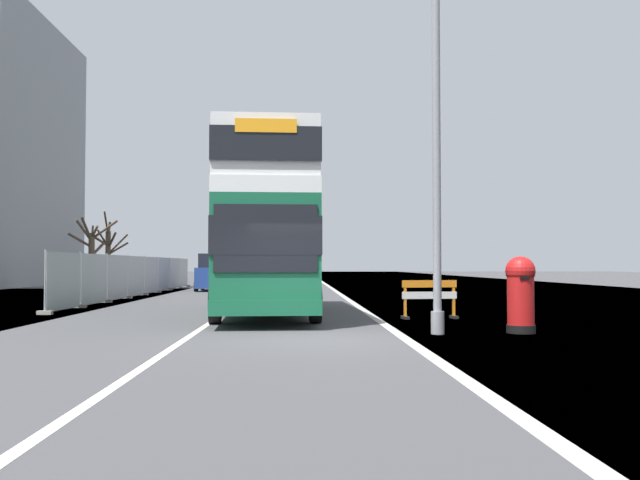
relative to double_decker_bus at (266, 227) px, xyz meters
The scene contains 10 objects.
ground 7.83m from the double_decker_bus, 76.86° to the right, with size 140.00×280.00×0.10m.
double_decker_bus is the anchor object (origin of this frame).
lamppost_foreground 7.63m from the double_decker_bus, 57.03° to the right, with size 0.29×0.70×9.37m.
red_pillar_postbox 8.64m from the double_decker_bus, 45.36° to the right, with size 0.66×0.66×1.71m.
roadworks_barrier 5.45m from the double_decker_bus, 21.75° to the right, with size 1.60×0.62×1.08m.
construction_site_fence 15.33m from the double_decker_bus, 116.15° to the left, with size 0.44×27.40×1.98m.
car_oncoming_near 19.96m from the double_decker_bus, 101.15° to the left, with size 2.02×4.28×2.16m.
car_receding_mid 27.13m from the double_decker_bus, 89.45° to the left, with size 2.07×3.98×2.23m.
bare_tree_far_verge_near 30.01m from the double_decker_bus, 116.18° to the left, with size 3.40×2.02×4.75m.
bare_tree_far_verge_mid 36.25m from the double_decker_bus, 112.49° to the left, with size 3.23×2.69×5.61m.
Camera 1 is at (-0.15, -14.03, 1.52)m, focal length 38.92 mm.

